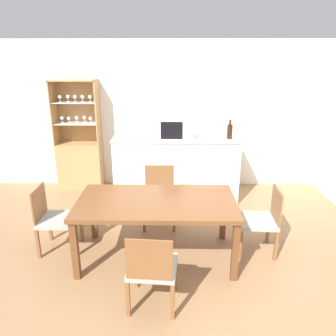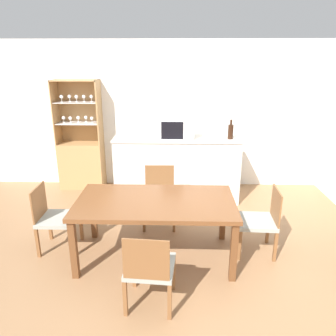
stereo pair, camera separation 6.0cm
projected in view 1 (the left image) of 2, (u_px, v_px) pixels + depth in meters
ground_plane at (179, 267)px, 3.71m from camera, size 18.00×18.00×0.00m
wall_back at (177, 116)px, 5.79m from camera, size 6.80×0.06×2.55m
kitchen_counter at (176, 169)px, 5.37m from camera, size 2.02×0.57×1.05m
display_cabinet at (80, 157)px, 5.84m from camera, size 0.77×0.38×1.90m
dining_table at (156, 206)px, 3.72m from camera, size 1.80×0.97×0.72m
dining_chair_side_left_far at (55, 218)px, 3.95m from camera, size 0.45×0.45×0.81m
dining_chair_head_near at (152, 268)px, 3.02m from camera, size 0.48×0.48×0.81m
dining_chair_head_far at (159, 196)px, 4.57m from camera, size 0.46×0.46×0.81m
dining_chair_side_right_far at (260, 220)px, 3.91m from camera, size 0.47×0.47×0.81m
microwave at (176, 128)px, 5.12m from camera, size 0.52×0.33×0.31m
wine_bottle at (230, 131)px, 5.09m from camera, size 0.08×0.08×0.30m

